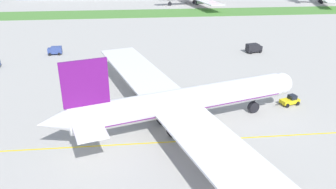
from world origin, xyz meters
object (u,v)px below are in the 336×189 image
object	(u,v)px
pushback_tug	(290,100)
service_truck_catering_van	(55,50)
airliner_foreground	(180,102)
service_truck_baggage_loader	(254,48)

from	to	relation	value
pushback_tug	service_truck_catering_van	distance (m)	73.79
airliner_foreground	pushback_tug	xyz separation A→B (m)	(25.51, 7.75, -4.35)
airliner_foreground	service_truck_baggage_loader	bearing A→B (deg)	56.91
pushback_tug	service_truck_catering_van	xyz separation A→B (m)	(-59.10, 44.17, 0.45)
service_truck_catering_van	service_truck_baggage_loader	bearing A→B (deg)	-4.01
service_truck_baggage_loader	airliner_foreground	bearing A→B (deg)	-123.09
pushback_tug	service_truck_catering_van	size ratio (longest dim) A/B	1.34
pushback_tug	service_truck_catering_van	bearing A→B (deg)	143.22
pushback_tug	service_truck_baggage_loader	xyz separation A→B (m)	(5.39, 39.66, 0.60)
service_truck_baggage_loader	service_truck_catering_van	distance (m)	64.65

